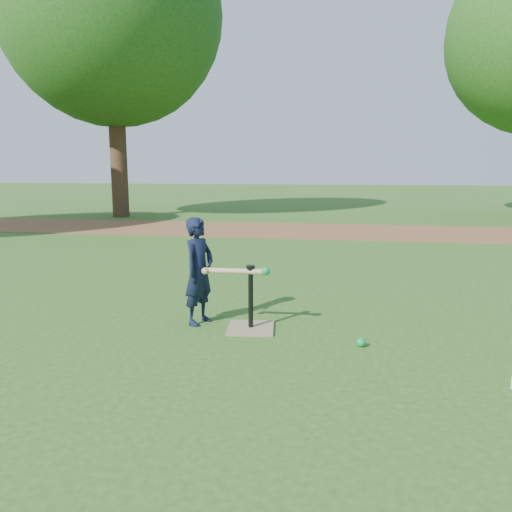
# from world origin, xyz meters

# --- Properties ---
(ground) EXTENTS (80.00, 80.00, 0.00)m
(ground) POSITION_xyz_m (0.00, 0.00, 0.00)
(ground) COLOR #285116
(ground) RESTS_ON ground
(dirt_strip) EXTENTS (24.00, 3.00, 0.01)m
(dirt_strip) POSITION_xyz_m (0.00, 7.50, 0.01)
(dirt_strip) COLOR brown
(dirt_strip) RESTS_ON ground
(child) EXTENTS (0.36, 0.44, 1.04)m
(child) POSITION_xyz_m (-0.66, 0.09, 0.52)
(child) COLOR black
(child) RESTS_ON ground
(wiffle_ball_ground) EXTENTS (0.08, 0.08, 0.08)m
(wiffle_ball_ground) POSITION_xyz_m (0.87, -0.33, 0.04)
(wiffle_ball_ground) COLOR #0D9341
(wiffle_ball_ground) RESTS_ON ground
(batting_tee) EXTENTS (0.48, 0.48, 0.61)m
(batting_tee) POSITION_xyz_m (-0.14, -0.02, 0.11)
(batting_tee) COLOR #8A7F57
(batting_tee) RESTS_ON ground
(swing_action) EXTENTS (0.64, 0.11, 0.08)m
(swing_action) POSITION_xyz_m (-0.24, -0.05, 0.56)
(swing_action) COLOR tan
(swing_action) RESTS_ON ground
(tree_left) EXTENTS (6.40, 6.40, 9.08)m
(tree_left) POSITION_xyz_m (-6.00, 10.00, 5.87)
(tree_left) COLOR #382316
(tree_left) RESTS_ON ground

